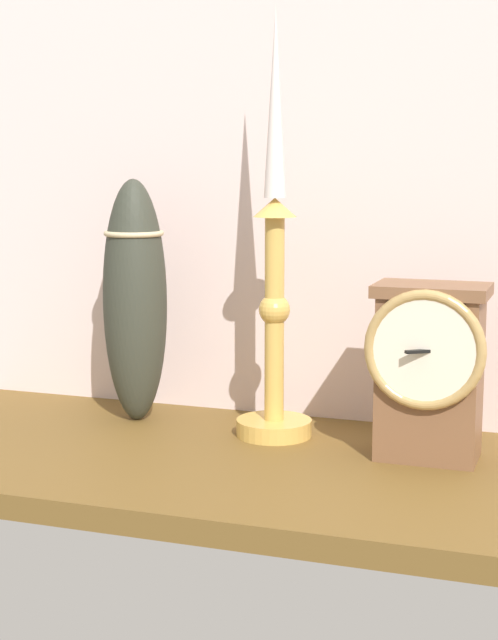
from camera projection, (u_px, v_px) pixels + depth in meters
ground_plane at (337, 478)px, 98.36cm from camera, size 100.00×36.00×2.40cm
back_wall at (383, 133)px, 110.19cm from camera, size 120.00×2.00×65.00cm
mantel_clock at (429, 368)px, 99.01cm from camera, size 11.75×9.12×17.59cm
candlestick_tall_left at (275, 284)px, 106.31cm from camera, size 8.18×8.18×45.24cm
tall_ceramic_vase at (135, 300)px, 113.36cm from camera, size 7.22×7.22×27.51cm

